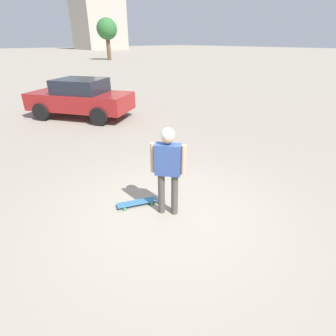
# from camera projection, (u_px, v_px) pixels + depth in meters

# --- Properties ---
(ground_plane) EXTENTS (220.00, 220.00, 0.00)m
(ground_plane) POSITION_uv_depth(u_px,v_px,m) (168.00, 212.00, 4.98)
(ground_plane) COLOR gray
(person) EXTENTS (0.51, 0.43, 1.67)m
(person) POSITION_uv_depth(u_px,v_px,m) (168.00, 163.00, 4.52)
(person) COLOR #4C4742
(person) RESTS_ON ground_plane
(skateboard) EXTENTS (0.47, 0.80, 0.07)m
(skateboard) POSITION_uv_depth(u_px,v_px,m) (137.00, 203.00, 5.17)
(skateboard) COLOR #336693
(skateboard) RESTS_ON ground_plane
(car_parked_near) EXTENTS (4.42, 3.66, 1.55)m
(car_parked_near) POSITION_uv_depth(u_px,v_px,m) (80.00, 98.00, 10.68)
(car_parked_near) COLOR maroon
(car_parked_near) RESTS_ON ground_plane
(building_block_distant) EXTENTS (11.68, 13.16, 23.93)m
(building_block_distant) POSITION_uv_depth(u_px,v_px,m) (97.00, 6.00, 78.83)
(building_block_distant) COLOR #B2A899
(building_block_distant) RESTS_ON ground_plane
(tree_distant) EXTENTS (3.02, 3.02, 5.84)m
(tree_distant) POSITION_uv_depth(u_px,v_px,m) (107.00, 30.00, 39.13)
(tree_distant) COLOR brown
(tree_distant) RESTS_ON ground_plane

